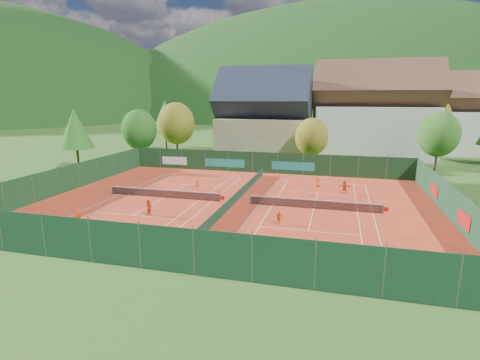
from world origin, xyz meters
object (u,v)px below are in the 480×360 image
Objects in this scene: player_left_mid at (149,208)px; player_left_far at (197,184)px; hotel_block_a at (375,116)px; hotel_block_b at (448,119)px; ball_hopper at (388,259)px; player_left_near at (78,213)px; player_right_far_b at (344,187)px; chalet at (264,120)px; player_right_far_a at (317,182)px; player_right_near at (279,218)px.

player_left_mid reaches higher than player_left_far.
hotel_block_a is at bearing 82.26° from player_left_mid.
ball_hopper is at bearing -106.52° from hotel_block_b.
hotel_block_a reaches higher than ball_hopper.
player_left_near is at bearing 76.97° from player_left_far.
player_left_mid is at bearing 36.48° from player_right_far_b.
chalet is 35.85m from hotel_block_b.
hotel_block_b is 58.46m from ball_hopper.
player_left_far is at bearing -7.40° from player_right_far_a.
hotel_block_b is 62.29m from player_left_mid.
chalet is at bearing -162.47° from hotel_block_a.
chalet reaches higher than player_left_near.
hotel_block_b is (33.00, 14.00, -0.01)m from chalet.
hotel_block_a is 17.20× the size of player_right_far_a.
player_left_mid is (5.28, 2.88, 0.02)m from player_left_near.
player_left_mid is at bearing -4.26° from player_left_near.
hotel_block_b is 11.51× the size of player_left_mid.
player_right_near is at bearing -21.47° from player_left_near.
player_right_near is 13.42m from player_right_far_b.
ball_hopper is 0.65× the size of player_right_near.
hotel_block_a is at bearing -135.59° from player_right_far_a.
hotel_block_b is at bearing 43.06° from player_right_near.
hotel_block_a is at bearing 25.38° from player_left_near.
player_right_far_a is at bearing 10.39° from player_left_near.
ball_hopper is 20.83m from player_left_mid.
player_right_near is (11.97, 0.59, -0.14)m from player_left_mid.
player_left_near is 17.59m from player_right_near.
hotel_block_b reaches higher than player_left_far.
hotel_block_a is 14.77× the size of player_left_near.
chalet is 27.73m from player_right_far_b.
player_right_near is (-10.61, -41.49, -6.77)m from hotel_block_a.
player_left_far is (-19.27, 16.04, 0.13)m from ball_hopper.
player_right_near is at bearing 150.35° from player_left_far.
hotel_block_a is at bearing 86.97° from ball_hopper.
player_left_mid reaches higher than player_left_near.
ball_hopper is at bearing -93.03° from hotel_block_a.
player_right_far_a is (2.40, 14.99, 0.01)m from player_right_near.
hotel_block_a is 30.42m from player_right_far_b.
player_right_far_b is (16.71, 2.44, 0.11)m from player_left_far.
player_left_mid is 21.19m from player_right_far_a.
player_left_near is 0.93× the size of player_right_far_b.
player_right_far_b is (-2.55, 18.48, 0.23)m from ball_hopper.
player_left_far is at bearing 32.61° from player_left_near.
hotel_block_a is 13.68× the size of player_right_far_b.
player_right_far_b is at bearing 110.12° from player_right_far_a.
hotel_block_b is 67.76m from player_left_near.
player_left_far is at bearing 8.55° from player_right_far_b.
chalet is 0.75× the size of hotel_block_a.
player_left_near is 1.07× the size of player_left_far.
player_right_near is at bearing -116.44° from hotel_block_b.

